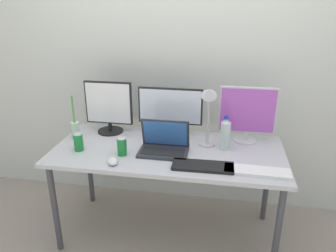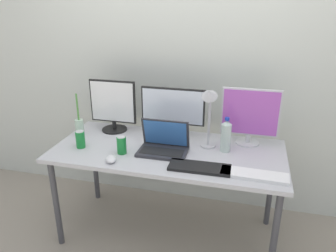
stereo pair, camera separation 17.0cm
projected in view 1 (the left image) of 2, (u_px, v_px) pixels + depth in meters
The scene contains 15 objects.
ground_plane at pixel (168, 232), 2.63m from camera, with size 16.00×16.00×0.00m, color gray.
wall_back at pixel (180, 57), 2.69m from camera, with size 7.00×0.08×2.60m, color silver.
work_desk at pixel (168, 157), 2.38m from camera, with size 1.65×0.75×0.74m.
monitor_left at pixel (109, 107), 2.59m from camera, with size 0.38×0.20×0.42m.
monitor_center at pixel (170, 110), 2.50m from camera, with size 0.49×0.20×0.39m.
monitor_right at pixel (247, 113), 2.41m from camera, with size 0.42×0.17×0.42m.
laptop_silver at pixel (164, 145), 2.30m from camera, with size 0.34×0.22×0.23m.
keyboard_main at pixel (257, 171), 2.04m from camera, with size 0.41×0.12×0.02m, color white.
keyboard_aux at pixel (203, 166), 2.10m from camera, with size 0.39×0.15×0.02m, color black.
mouse_by_keyboard at pixel (113, 161), 2.15m from camera, with size 0.07×0.10×0.04m, color silver.
water_bottle at pixel (225, 134), 2.32m from camera, with size 0.07×0.07×0.25m.
soda_can_near_keyboard at pixel (78, 142), 2.32m from camera, with size 0.07×0.07×0.13m.
soda_can_by_laptop at pixel (122, 147), 2.25m from camera, with size 0.07×0.07×0.13m.
bamboo_vase at pixel (75, 129), 2.52m from camera, with size 0.07×0.07×0.34m.
desk_lamp at pixel (209, 105), 2.27m from camera, with size 0.11×0.18×0.48m.
Camera 1 is at (0.37, -2.10, 1.76)m, focal length 35.00 mm.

